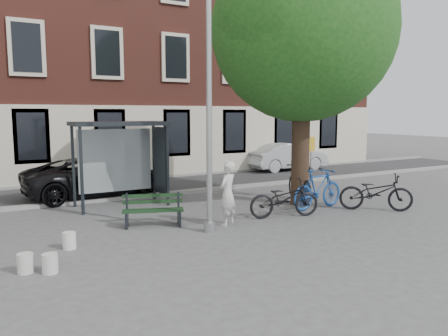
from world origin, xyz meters
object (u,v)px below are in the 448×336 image
bike_c (376,192)px  car_dark (98,177)px  car_silver (288,157)px  bus_shelter (132,144)px  lamppost (209,117)px  painter (228,193)px  bench (153,212)px  bike_d (300,183)px  bike_b (318,189)px  bike_a (284,199)px  notice_sign (311,153)px

bike_c → car_dark: bearing=86.5°
car_silver → bus_shelter: bearing=115.7°
bus_shelter → lamppost: bearing=-81.6°
painter → bench: bearing=-58.9°
bike_d → car_dark: size_ratio=0.42×
bike_b → car_silver: car_silver is taller
bike_a → bike_c: 2.96m
bike_a → car_silver: size_ratio=0.48×
car_silver → bench: bearing=127.4°
bike_d → notice_sign: bearing=-156.1°
bike_b → bike_a: bearing=97.6°
bike_c → car_silver: bearing=18.4°
lamppost → bike_a: size_ratio=3.04×
bench → bike_a: 3.61m
bus_shelter → car_silver: bus_shelter is taller
bike_b → car_dark: (-5.28, 5.29, 0.08)m
bench → car_silver: car_silver is taller
bus_shelter → painter: (1.31, -3.75, -1.09)m
lamppost → bike_d: bearing=23.1°
bike_c → notice_sign: size_ratio=1.00×
painter → car_dark: bearing=-102.7°
bench → bike_d: size_ratio=0.77×
bench → car_silver: size_ratio=0.38×
bus_shelter → bench: 3.29m
car_dark → car_silver: 10.37m
painter → notice_sign: 4.36m
bike_d → car_dark: car_dark is taller
bench → bike_b: bearing=13.7°
notice_sign → bike_c: bearing=-88.6°
bike_a → bike_d: (1.74, 1.48, 0.10)m
bike_b → car_dark: bearing=38.6°
painter → car_dark: 5.97m
bench → car_dark: car_dark is taller
painter → bench: 1.97m
car_dark → car_silver: bearing=-81.7°
bus_shelter → bike_a: bus_shelter is taller
bike_a → bike_b: bearing=-61.6°
bike_b → bike_c: size_ratio=0.96×
bike_c → car_dark: car_dark is taller
bus_shelter → car_dark: bearing=108.0°
bike_b → car_silver: bearing=-38.4°
bike_a → notice_sign: notice_sign is taller
bus_shelter → painter: 4.12m
lamppost → notice_sign: lamppost is taller
bike_a → bike_d: bearing=-35.2°
car_dark → bike_c: bearing=-138.8°
lamppost → car_silver: (8.86, 8.40, -2.09)m
bench → bike_b: 5.08m
bike_d → bike_a: bearing=59.4°
lamppost → bike_d: lamppost is taller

